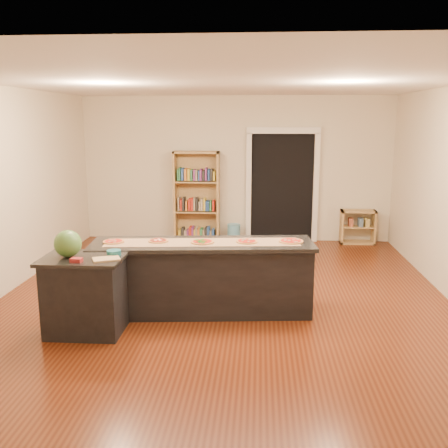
# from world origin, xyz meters

# --- Properties ---
(room) EXTENTS (6.00, 7.00, 2.80)m
(room) POSITION_xyz_m (0.00, 0.00, 1.40)
(room) COLOR beige
(room) RESTS_ON ground
(doorway) EXTENTS (1.40, 0.09, 2.21)m
(doorway) POSITION_xyz_m (0.90, 3.46, 1.20)
(doorway) COLOR black
(doorway) RESTS_ON room
(kitchen_island) EXTENTS (2.70, 0.73, 0.89)m
(kitchen_island) POSITION_xyz_m (-0.22, -0.39, 0.45)
(kitchen_island) COLOR black
(kitchen_island) RESTS_ON ground
(side_counter) EXTENTS (0.89, 0.65, 0.88)m
(side_counter) POSITION_xyz_m (-1.46, -1.10, 0.44)
(side_counter) COLOR black
(side_counter) RESTS_ON ground
(bookshelf) EXTENTS (0.88, 0.31, 1.76)m
(bookshelf) POSITION_xyz_m (-0.76, 3.29, 0.88)
(bookshelf) COLOR tan
(bookshelf) RESTS_ON ground
(low_shelf) EXTENTS (0.65, 0.28, 0.65)m
(low_shelf) POSITION_xyz_m (2.36, 3.31, 0.33)
(low_shelf) COLOR tan
(low_shelf) RESTS_ON ground
(waste_bin) EXTENTS (0.25, 0.25, 0.36)m
(waste_bin) POSITION_xyz_m (-0.02, 3.20, 0.18)
(waste_bin) COLOR #5397B9
(waste_bin) RESTS_ON ground
(kraft_paper) EXTENTS (2.38, 0.65, 0.00)m
(kraft_paper) POSITION_xyz_m (-0.22, -0.39, 0.89)
(kraft_paper) COLOR #936D4C
(kraft_paper) RESTS_ON kitchen_island
(watermelon) EXTENTS (0.30, 0.30, 0.30)m
(watermelon) POSITION_xyz_m (-1.62, -1.10, 1.03)
(watermelon) COLOR #144214
(watermelon) RESTS_ON side_counter
(cutting_board) EXTENTS (0.33, 0.29, 0.02)m
(cutting_board) POSITION_xyz_m (-1.17, -1.19, 0.89)
(cutting_board) COLOR tan
(cutting_board) RESTS_ON side_counter
(package_red) EXTENTS (0.12, 0.09, 0.04)m
(package_red) POSITION_xyz_m (-1.46, -1.29, 0.90)
(package_red) COLOR maroon
(package_red) RESTS_ON side_counter
(package_teal) EXTENTS (0.16, 0.16, 0.06)m
(package_teal) POSITION_xyz_m (-1.14, -1.01, 0.91)
(package_teal) COLOR #195966
(package_teal) RESTS_ON side_counter
(pizza_a) EXTENTS (0.26, 0.26, 0.02)m
(pizza_a) POSITION_xyz_m (-1.30, -0.47, 0.90)
(pizza_a) COLOR #B37E45
(pizza_a) RESTS_ON kitchen_island
(pizza_b) EXTENTS (0.26, 0.26, 0.02)m
(pizza_b) POSITION_xyz_m (-0.76, -0.39, 0.90)
(pizza_b) COLOR #B37E45
(pizza_b) RESTS_ON kitchen_island
(pizza_c) EXTENTS (0.27, 0.27, 0.02)m
(pizza_c) POSITION_xyz_m (-0.22, -0.41, 0.90)
(pizza_c) COLOR #B37E45
(pizza_c) RESTS_ON kitchen_island
(pizza_d) EXTENTS (0.28, 0.28, 0.02)m
(pizza_d) POSITION_xyz_m (0.32, -0.35, 0.90)
(pizza_d) COLOR #B37E45
(pizza_d) RESTS_ON kitchen_island
(pizza_e) EXTENTS (0.30, 0.30, 0.02)m
(pizza_e) POSITION_xyz_m (0.85, -0.30, 0.90)
(pizza_e) COLOR #B37E45
(pizza_e) RESTS_ON kitchen_island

